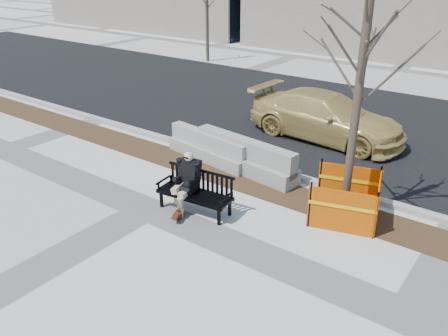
{
  "coord_description": "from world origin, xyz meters",
  "views": [
    {
      "loc": [
        7.12,
        -6.57,
        5.41
      ],
      "look_at": [
        1.38,
        1.2,
        1.0
      ],
      "focal_mm": 36.89,
      "sensor_mm": 36.0,
      "label": 1
    }
  ],
  "objects": [
    {
      "name": "far_tree_left",
      "position": [
        -9.52,
        14.36,
        0.0
      ],
      "size": [
        2.47,
        2.47,
        5.51
      ],
      "primitive_type": null,
      "rotation": [
        0.0,
        0.0,
        0.24
      ],
      "color": "brown",
      "rests_on": "ground"
    },
    {
      "name": "curb",
      "position": [
        0.0,
        3.55,
        0.06
      ],
      "size": [
        60.0,
        0.25,
        0.12
      ],
      "primitive_type": "cube",
      "color": "#9E9B93",
      "rests_on": "ground"
    },
    {
      "name": "jersey_barrier_right",
      "position": [
        0.65,
        3.15,
        0.0
      ],
      "size": [
        3.38,
        1.09,
        0.95
      ],
      "primitive_type": null,
      "rotation": [
        0.0,
        0.0,
        -0.13
      ],
      "color": "gray",
      "rests_on": "ground"
    },
    {
      "name": "mulch_strip",
      "position": [
        0.0,
        2.6,
        0.0
      ],
      "size": [
        40.0,
        1.2,
        0.02
      ],
      "primitive_type": "cube",
      "color": "#47301C",
      "rests_on": "ground"
    },
    {
      "name": "sedan",
      "position": [
        1.33,
        6.84,
        0.0
      ],
      "size": [
        5.23,
        2.34,
        1.49
      ],
      "primitive_type": "imported",
      "rotation": [
        0.0,
        0.0,
        1.52
      ],
      "color": "tan",
      "rests_on": "ground"
    },
    {
      "name": "tree_fence",
      "position": [
        3.89,
        2.41,
        0.0
      ],
      "size": [
        2.7,
        2.7,
        5.44
      ],
      "primitive_type": null,
      "rotation": [
        0.0,
        0.0,
        0.28
      ],
      "color": "#FF6203",
      "rests_on": "ground"
    },
    {
      "name": "bench",
      "position": [
        0.98,
        0.6,
        0.0
      ],
      "size": [
        1.89,
        0.84,
        0.98
      ],
      "primitive_type": null,
      "rotation": [
        0.0,
        0.0,
        0.1
      ],
      "color": "black",
      "rests_on": "ground"
    },
    {
      "name": "asphalt_street",
      "position": [
        0.0,
        8.8,
        0.0
      ],
      "size": [
        60.0,
        10.4,
        0.01
      ],
      "primitive_type": "cube",
      "color": "black",
      "rests_on": "ground"
    },
    {
      "name": "seated_man",
      "position": [
        0.73,
        0.62,
        0.0
      ],
      "size": [
        0.7,
        1.05,
        1.4
      ],
      "primitive_type": null,
      "rotation": [
        0.0,
        0.0,
        0.1
      ],
      "color": "black",
      "rests_on": "ground"
    },
    {
      "name": "jersey_barrier_left",
      "position": [
        -0.63,
        3.17,
        0.0
      ],
      "size": [
        2.97,
        0.99,
        0.84
      ],
      "primitive_type": null,
      "rotation": [
        0.0,
        0.0,
        -0.14
      ],
      "color": "gray",
      "rests_on": "ground"
    },
    {
      "name": "ground",
      "position": [
        0.0,
        0.0,
        0.0
      ],
      "size": [
        120.0,
        120.0,
        0.0
      ],
      "primitive_type": "plane",
      "color": "beige",
      "rests_on": "ground"
    }
  ]
}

